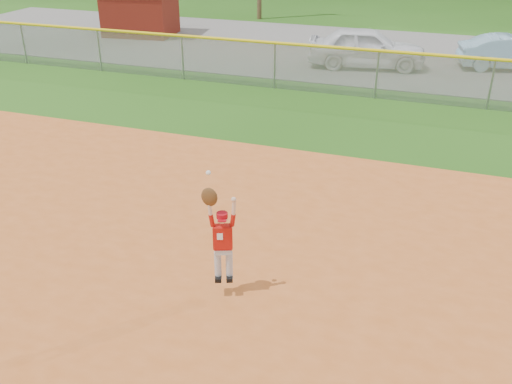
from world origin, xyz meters
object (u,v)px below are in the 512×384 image
car_white_a (367,47)px  ballplayer (221,235)px  utility_shed (140,6)px  car_blue (511,53)px

car_white_a → ballplayer: 14.70m
utility_shed → ballplayer: 20.45m
utility_shed → ballplayer: bearing=-57.1°
utility_shed → car_blue: bearing=-3.8°
car_blue → ballplayer: (-4.80, -16.10, 0.46)m
car_white_a → utility_shed: utility_shed is taller
car_white_a → car_blue: bearing=-84.5°
utility_shed → ballplayer: size_ratio=2.02×
utility_shed → ballplayer: (11.12, -17.17, -0.21)m
car_blue → ballplayer: 16.80m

